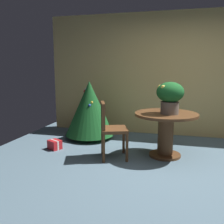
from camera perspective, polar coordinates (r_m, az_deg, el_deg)
ground_plane at (r=3.69m, az=15.65°, el=-13.64°), size 6.60×6.60×0.00m
back_wall_panel at (r=5.59m, az=16.18°, el=8.01°), size 6.00×0.10×2.60m
round_dining_table at (r=4.25m, az=11.97°, el=-3.54°), size 1.02×1.02×0.73m
flower_vase at (r=4.09m, az=12.87°, el=3.68°), size 0.43×0.43×0.51m
wooden_chair_left_near at (r=4.07m, az=-0.52°, el=-3.25°), size 0.53×0.56×0.91m
holiday_tree at (r=5.21m, az=-5.06°, el=0.87°), size 1.00×1.00×1.19m
gift_box_red at (r=4.73m, az=-12.73°, el=-7.15°), size 0.28×0.26×0.16m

